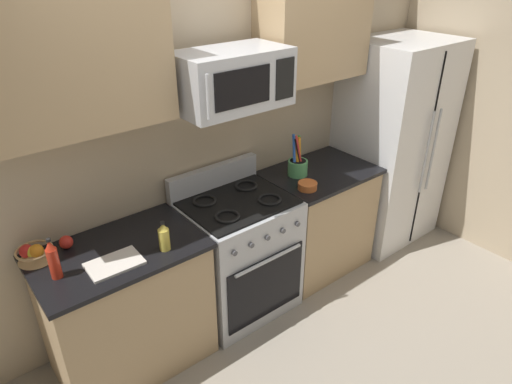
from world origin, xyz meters
name	(u,v)px	position (x,y,z in m)	size (l,w,h in m)	color
ground_plane	(296,352)	(0.00, 0.00, 0.00)	(16.00, 16.00, 0.00)	gray
wall_back	(204,135)	(0.00, 1.04, 1.30)	(8.00, 0.10, 2.60)	tan
counter_left	(128,307)	(-0.89, 0.65, 0.46)	(1.00, 0.64, 0.91)	tan
range_oven	(238,254)	(0.00, 0.65, 0.47)	(0.76, 0.68, 1.09)	#B2B5BA
counter_right	(317,219)	(0.83, 0.65, 0.46)	(0.89, 0.64, 0.91)	tan
refrigerator	(391,144)	(1.74, 0.64, 0.92)	(0.88, 0.75, 1.84)	silver
wall_right	(501,108)	(2.28, 0.00, 1.30)	(0.10, 8.00, 2.60)	tan
microwave	(232,79)	(0.00, 0.68, 1.78)	(0.72, 0.44, 0.36)	#B2B5BA
upper_cabinets_left	(71,57)	(-0.90, 0.82, 2.01)	(0.99, 0.34, 0.78)	tan
upper_cabinets_right	(314,25)	(0.84, 0.82, 2.01)	(0.88, 0.34, 0.78)	tan
utensil_crock	(298,166)	(0.64, 0.72, 0.99)	(0.15, 0.15, 0.34)	#59AD66
fruit_basket	(34,253)	(-1.30, 0.85, 0.96)	(0.21, 0.21, 0.10)	tan
apple_loose	(66,242)	(-1.12, 0.86, 0.95)	(0.08, 0.08, 0.08)	red
cutting_board	(115,264)	(-0.96, 0.52, 0.92)	(0.30, 0.20, 0.02)	silver
bottle_hot_sauce	(53,260)	(-1.25, 0.62, 1.02)	(0.06, 0.06, 0.25)	red
bottle_oil	(164,237)	(-0.67, 0.48, 1.00)	(0.07, 0.07, 0.19)	gold
prep_bowl	(307,185)	(0.53, 0.50, 0.94)	(0.15, 0.15, 0.05)	#D1662D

